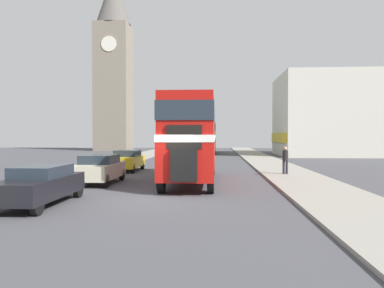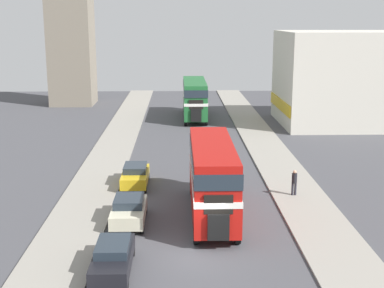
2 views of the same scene
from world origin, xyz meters
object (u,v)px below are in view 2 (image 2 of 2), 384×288
(car_parked_near, at_px, (113,257))
(car_parked_mid, at_px, (129,210))
(double_decker_bus, at_px, (212,173))
(bus_distant, at_px, (195,96))
(pedestrian_walking, at_px, (294,181))
(car_parked_far, at_px, (135,175))

(car_parked_near, height_order, car_parked_mid, car_parked_mid)
(double_decker_bus, xyz_separation_m, car_parked_mid, (-4.71, -0.99, -1.79))
(bus_distant, xyz_separation_m, pedestrian_walking, (5.54, -27.89, -1.51))
(car_parked_near, height_order, car_parked_far, car_parked_far)
(car_parked_near, bearing_deg, double_decker_bus, 54.88)
(double_decker_bus, distance_m, bus_distant, 31.12)
(double_decker_bus, bearing_deg, pedestrian_walking, 30.58)
(double_decker_bus, xyz_separation_m, pedestrian_walking, (5.46, 3.23, -1.50))
(car_parked_near, bearing_deg, car_parked_mid, 88.18)
(car_parked_mid, relative_size, pedestrian_walking, 2.40)
(car_parked_near, bearing_deg, pedestrian_walking, 44.53)
(car_parked_mid, xyz_separation_m, pedestrian_walking, (10.17, 4.22, 0.30))
(double_decker_bus, bearing_deg, car_parked_far, 129.96)
(double_decker_bus, height_order, car_parked_near, double_decker_bus)
(car_parked_near, distance_m, pedestrian_walking, 14.53)
(car_parked_far, height_order, pedestrian_walking, pedestrian_walking)
(double_decker_bus, distance_m, car_parked_far, 7.83)
(double_decker_bus, bearing_deg, car_parked_near, -125.12)
(double_decker_bus, distance_m, car_parked_mid, 5.14)
(double_decker_bus, height_order, bus_distant, bus_distant)
(car_parked_near, xyz_separation_m, car_parked_mid, (0.19, 5.97, 0.03))
(double_decker_bus, xyz_separation_m, bus_distant, (-0.08, 31.12, 0.01))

